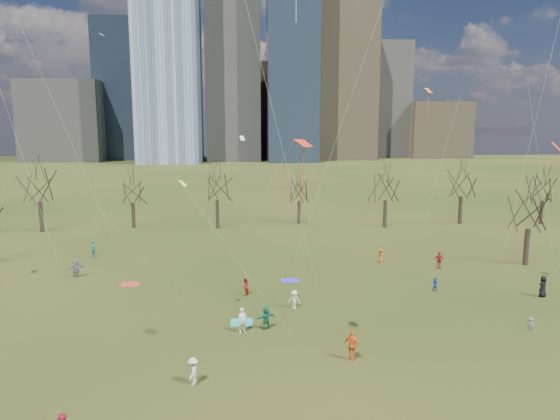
{
  "coord_description": "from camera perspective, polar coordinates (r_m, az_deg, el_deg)",
  "views": [
    {
      "loc": [
        -2.93,
        -30.44,
        13.77
      ],
      "look_at": [
        0.0,
        12.0,
        7.0
      ],
      "focal_mm": 32.0,
      "sensor_mm": 36.0,
      "label": 1
    }
  ],
  "objects": [
    {
      "name": "ground",
      "position": [
        33.54,
        1.46,
        -15.2
      ],
      "size": [
        500.0,
        500.0,
        0.0
      ],
      "primitive_type": "plane",
      "color": "black",
      "rests_on": "ground"
    },
    {
      "name": "downtown_skyline",
      "position": [
        242.4,
        -3.94,
        14.99
      ],
      "size": [
        212.5,
        78.0,
        118.0
      ],
      "color": "slate",
      "rests_on": "ground"
    },
    {
      "name": "bare_tree_row",
      "position": [
        68.15,
        -1.54,
        2.59
      ],
      "size": [
        113.04,
        29.8,
        9.5
      ],
      "color": "black",
      "rests_on": "ground"
    },
    {
      "name": "blanket_teal",
      "position": [
        37.23,
        -4.41,
        -12.67
      ],
      "size": [
        1.6,
        1.5,
        0.03
      ],
      "primitive_type": "cube",
      "color": "teal",
      "rests_on": "ground"
    },
    {
      "name": "blanket_navy",
      "position": [
        46.78,
        1.16,
        -8.06
      ],
      "size": [
        1.6,
        1.5,
        0.03
      ],
      "primitive_type": "cube",
      "color": "#2832BE",
      "rests_on": "ground"
    },
    {
      "name": "blanket_crimson",
      "position": [
        47.69,
        -16.78,
        -8.12
      ],
      "size": [
        1.6,
        1.5,
        0.03
      ],
      "primitive_type": "cube",
      "color": "red",
      "rests_on": "ground"
    },
    {
      "name": "person_1",
      "position": [
        35.21,
        -4.31,
        -12.47
      ],
      "size": [
        0.75,
        0.64,
        1.75
      ],
      "primitive_type": "imported",
      "rotation": [
        0.0,
        0.0,
        0.42
      ],
      "color": "white",
      "rests_on": "ground"
    },
    {
      "name": "person_3",
      "position": [
        39.62,
        26.69,
        -11.55
      ],
      "size": [
        0.65,
        0.72,
        0.97
      ],
      "primitive_type": "imported",
      "rotation": [
        0.0,
        0.0,
        2.16
      ],
      "color": "slate",
      "rests_on": "ground"
    },
    {
      "name": "person_4",
      "position": [
        31.53,
        8.26,
        -15.06
      ],
      "size": [
        1.15,
        1.04,
        1.88
      ],
      "primitive_type": "imported",
      "rotation": [
        0.0,
        0.0,
        2.47
      ],
      "color": "orange",
      "rests_on": "ground"
    },
    {
      "name": "person_5",
      "position": [
        35.73,
        -1.61,
        -12.21
      ],
      "size": [
        1.57,
        1.13,
        1.64
      ],
      "primitive_type": "imported",
      "rotation": [
        0.0,
        0.0,
        3.62
      ],
      "color": "#17674E",
      "rests_on": "ground"
    },
    {
      "name": "person_6",
      "position": [
        47.57,
        27.86,
        -7.72
      ],
      "size": [
        1.06,
        0.97,
        1.81
      ],
      "primitive_type": "imported",
      "rotation": [
        0.0,
        0.0,
        3.74
      ],
      "color": "black",
      "rests_on": "ground"
    },
    {
      "name": "person_8",
      "position": [
        45.6,
        17.3,
        -8.14
      ],
      "size": [
        0.75,
        0.76,
        1.24
      ],
      "primitive_type": "imported",
      "rotation": [
        0.0,
        0.0,
        5.42
      ],
      "color": "#24409F",
      "rests_on": "ground"
    },
    {
      "name": "person_9",
      "position": [
        39.59,
        1.64,
        -10.19
      ],
      "size": [
        1.07,
        0.82,
        1.46
      ],
      "primitive_type": "imported",
      "rotation": [
        0.0,
        0.0,
        5.95
      ],
      "color": "white",
      "rests_on": "ground"
    },
    {
      "name": "person_10",
      "position": [
        53.01,
        17.71,
        -5.47
      ],
      "size": [
        1.05,
        0.49,
        1.76
      ],
      "primitive_type": "imported",
      "rotation": [
        0.0,
        0.0,
        0.06
      ],
      "color": "maroon",
      "rests_on": "ground"
    },
    {
      "name": "person_11",
      "position": [
        51.3,
        -22.29,
        -6.17
      ],
      "size": [
        1.77,
        1.15,
        1.82
      ],
      "primitive_type": "imported",
      "rotation": [
        0.0,
        0.0,
        0.4
      ],
      "color": "slate",
      "rests_on": "ground"
    },
    {
      "name": "person_12",
      "position": [
        53.9,
        11.44,
        -5.13
      ],
      "size": [
        0.66,
        0.83,
        1.48
      ],
      "primitive_type": "imported",
      "rotation": [
        0.0,
        0.0,
        1.27
      ],
      "color": "orange",
      "rests_on": "ground"
    },
    {
      "name": "person_13",
      "position": [
        58.72,
        -20.53,
        -4.16
      ],
      "size": [
        0.77,
        0.83,
        1.89
      ],
      "primitive_type": "imported",
      "rotation": [
        0.0,
        0.0,
        2.18
      ],
      "color": "#176B5E",
      "rests_on": "ground"
    },
    {
      "name": "person_14",
      "position": [
        42.74,
        -4.01,
        -8.71
      ],
      "size": [
        0.88,
        0.92,
        1.51
      ],
      "primitive_type": "imported",
      "rotation": [
        0.0,
        0.0,
        4.14
      ],
      "color": "#B21E19",
      "rests_on": "ground"
    },
    {
      "name": "person_15",
      "position": [
        29.04,
        -9.91,
        -17.7
      ],
      "size": [
        0.73,
        1.07,
        1.53
      ],
      "primitive_type": "imported",
      "rotation": [
        0.0,
        0.0,
        4.54
      ],
      "color": "silver",
      "rests_on": "ground"
    },
    {
      "name": "kites_airborne",
      "position": [
        44.45,
        6.09,
        8.68
      ],
      "size": [
        59.44,
        43.6,
        34.13
      ],
      "color": "red",
      "rests_on": "ground"
    }
  ]
}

